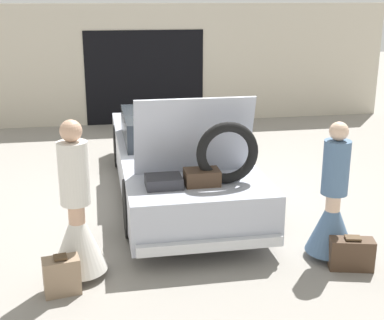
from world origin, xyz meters
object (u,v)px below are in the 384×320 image
car (176,157)px  suitcase_beside_right_person (351,254)px  person_right (332,211)px  suitcase_beside_left_person (62,276)px  person_left (77,223)px

car → suitcase_beside_right_person: size_ratio=9.63×
person_right → suitcase_beside_left_person: person_right is taller
person_left → suitcase_beside_left_person: bearing=-29.8°
person_left → suitcase_beside_left_person: person_left is taller
person_right → suitcase_beside_right_person: bearing=-146.8°
suitcase_beside_left_person → car: bearing=59.5°
car → person_left: car is taller
suitcase_beside_left_person → suitcase_beside_right_person: size_ratio=0.81×
person_left → suitcase_beside_right_person: (3.00, -0.38, -0.45)m
car → person_left: 2.81m
person_right → suitcase_beside_left_person: bearing=108.5°
person_right → suitcase_beside_right_person: 0.53m
person_right → suitcase_beside_left_person: (-3.06, -0.27, -0.39)m
suitcase_beside_right_person → person_right: bearing=109.7°
person_left → suitcase_beside_left_person: (-0.17, -0.33, -0.43)m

